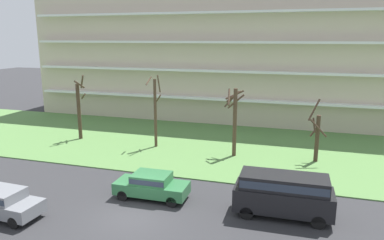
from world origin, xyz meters
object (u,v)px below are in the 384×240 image
Objects in this scene: tree_center at (234,117)px; sedan_gray_center_right at (2,202)px; tree_far_left at (79,109)px; sedan_green_center_left at (152,185)px; tree_right at (317,135)px; tree_left at (155,111)px; van_black_near_left at (283,192)px.

tree_center is 1.25× the size of sedan_gray_center_right.
tree_far_left is 1.39× the size of sedan_green_center_left.
tree_far_left is at bearing -41.89° from sedan_green_center_left.
sedan_green_center_left is (-3.22, -9.36, -2.36)m from tree_center.
tree_right is 1.09× the size of sedan_gray_center_right.
tree_left is 1.45× the size of sedan_green_center_left.
tree_center is 1.26× the size of sedan_green_center_left.
tree_left is 7.01m from tree_center.
sedan_gray_center_right is (-16.35, -14.22, -1.32)m from tree_right.
tree_left is at bearing 176.81° from tree_center.
sedan_green_center_left is 8.15m from sedan_gray_center_right.
van_black_near_left is 1.17× the size of sedan_gray_center_right.
tree_left reaches higher than tree_right.
tree_far_left is 14.82m from tree_center.
sedan_green_center_left is 0.99× the size of sedan_gray_center_right.
tree_left reaches higher than sedan_green_center_left.
tree_center is 10.18m from sedan_green_center_left.
sedan_gray_center_right is at bearing -138.98° from tree_right.
van_black_near_left is 7.69m from sedan_green_center_left.
sedan_gray_center_right is (4.79, -14.53, -2.09)m from tree_far_left.
tree_far_left reaches higher than tree_right.
tree_center is at bearing -65.71° from van_black_near_left.
tree_center is at bearing -110.00° from sedan_green_center_left.
tree_far_left is 1.17× the size of van_black_near_left.
sedan_gray_center_right is (-10.01, -13.86, -2.36)m from tree_center.
tree_center reaches higher than sedan_gray_center_right.
tree_left is at bearing -2.04° from tree_far_left.
tree_left is 13.38m from tree_right.
sedan_green_center_left is (11.58, -10.03, -2.09)m from tree_far_left.
sedan_green_center_left and sedan_gray_center_right have the same top height.
tree_far_left reaches higher than tree_center.
tree_center is 1.07× the size of van_black_near_left.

